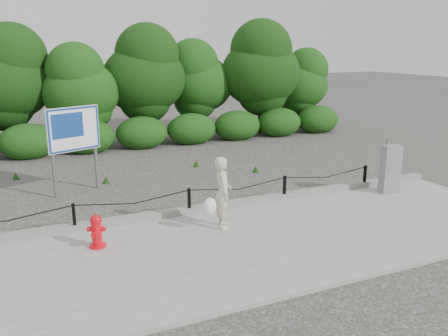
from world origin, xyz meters
The scene contains 9 objects.
ground centered at (0.00, 0.00, 0.00)m, with size 90.00×90.00×0.00m, color #2D2B28.
sidewalk centered at (0.00, -2.00, 0.04)m, with size 14.00×4.00×0.08m, color gray.
curb centered at (0.00, 0.05, 0.15)m, with size 14.00×0.22×0.14m, color slate.
chain_barrier centered at (0.00, 0.00, 0.46)m, with size 10.06×0.06×0.60m.
treeline centered at (0.57, 8.96, 2.51)m, with size 19.98×3.74×4.72m.
fire_hydrant centered at (-2.22, -0.99, 0.40)m, with size 0.41×0.41×0.66m.
pedestrian centered at (0.34, -1.04, 0.82)m, with size 0.74×0.63×1.51m.
utility_cabinet centered at (5.25, -0.63, 0.70)m, with size 0.51×0.37×1.37m.
advertising_sign centered at (-2.04, 2.91, 1.60)m, with size 1.35×0.56×2.27m.
Camera 1 is at (-3.47, -9.53, 3.80)m, focal length 38.00 mm.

